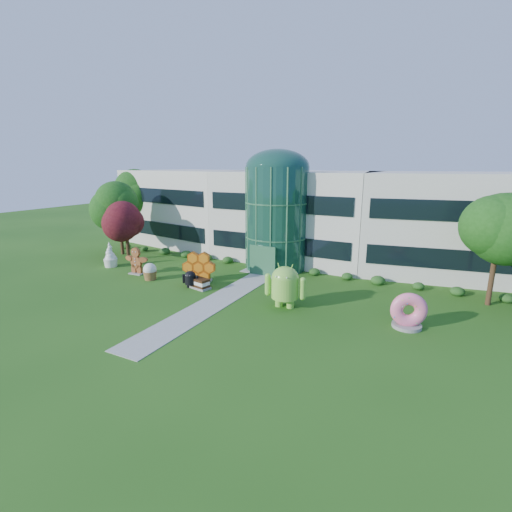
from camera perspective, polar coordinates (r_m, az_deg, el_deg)
The scene contains 14 objects.
ground at distance 27.22m, azimuth -7.57°, elevation -7.82°, with size 140.00×140.00×0.00m, color #215114.
building at distance 41.63m, azimuth 6.66°, elevation 6.41°, with size 46.00×15.00×9.30m, color beige, non-canonical shape.
atrium at distance 36.11m, azimuth 3.21°, elevation 5.73°, with size 6.00×6.00×9.80m, color #194738.
walkway at distance 28.75m, azimuth -5.27°, elevation -6.51°, with size 2.40×20.00×0.04m, color #9E9E93.
tree_red at distance 41.86m, azimuth -19.29°, elevation 3.47°, with size 4.00×4.00×6.00m, color #3F0C14, non-canonical shape.
trees_backdrop at distance 37.11m, azimuth 3.84°, elevation 4.86°, with size 52.00×8.00×8.40m, color #184A12, non-canonical shape.
android_green at distance 26.54m, azimuth 4.47°, elevation -4.22°, with size 3.15×2.10×3.56m, color #82CF42, non-canonical shape.
android_black at distance 31.29m, azimuth -10.09°, elevation -3.35°, with size 1.50×1.01×1.70m, color black, non-canonical shape.
donut at distance 25.29m, azimuth 22.38°, elevation -7.66°, with size 2.26×1.09×2.35m, color #FC6091, non-canonical shape.
gingerbread at distance 36.41m, azimuth -17.94°, elevation -0.68°, with size 2.77×1.06×2.55m, color brown, non-canonical shape.
ice_cream_sandwich at distance 31.20m, azimuth -8.75°, elevation -4.15°, with size 1.96×0.98×0.87m, color black, non-canonical shape.
honeycomb at distance 32.71m, azimuth -8.76°, elevation -1.88°, with size 3.08×1.10×2.42m, color orange, non-canonical shape.
froyo at distance 39.86m, azimuth -21.54°, elevation 0.19°, with size 1.44×1.44×2.47m, color white, non-canonical shape.
cupcake at distance 34.34m, azimuth -16.00°, elevation -2.29°, with size 1.27×1.27×1.52m, color white, non-canonical shape.
Camera 1 is at (14.77, -20.54, 10.03)m, focal length 26.00 mm.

